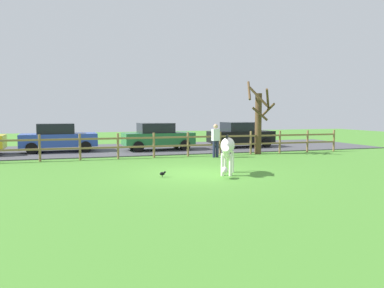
{
  "coord_description": "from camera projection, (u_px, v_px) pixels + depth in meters",
  "views": [
    {
      "loc": [
        -3.85,
        -12.56,
        2.18
      ],
      "look_at": [
        0.3,
        1.45,
        0.94
      ],
      "focal_mm": 34.08,
      "sensor_mm": 36.0,
      "label": 1
    }
  ],
  "objects": [
    {
      "name": "ground_plane",
      "position": [
        195.0,
        173.0,
        13.27
      ],
      "size": [
        60.0,
        60.0,
        0.0
      ],
      "primitive_type": "plane",
      "color": "#47842D"
    },
    {
      "name": "parking_asphalt",
      "position": [
        151.0,
        148.0,
        22.16
      ],
      "size": [
        28.0,
        7.4,
        0.05
      ],
      "primitive_type": "cube",
      "color": "#47474C",
      "rests_on": "ground_plane"
    },
    {
      "name": "paddock_fence",
      "position": [
        154.0,
        143.0,
        17.82
      ],
      "size": [
        20.92,
        0.11,
        1.22
      ],
      "color": "olive",
      "rests_on": "ground_plane"
    },
    {
      "name": "bare_tree",
      "position": [
        259.0,
        119.0,
        19.32
      ],
      "size": [
        1.46,
        1.44,
        3.9
      ],
      "color": "#513A23",
      "rests_on": "ground_plane"
    },
    {
      "name": "zebra",
      "position": [
        227.0,
        149.0,
        12.89
      ],
      "size": [
        1.14,
        1.76,
        1.41
      ],
      "color": "white",
      "rests_on": "ground_plane"
    },
    {
      "name": "crow_on_grass",
      "position": [
        163.0,
        173.0,
        12.39
      ],
      "size": [
        0.22,
        0.1,
        0.2
      ],
      "color": "black",
      "rests_on": "ground_plane"
    },
    {
      "name": "parked_car_black",
      "position": [
        240.0,
        134.0,
        22.84
      ],
      "size": [
        4.12,
        2.13,
        1.56
      ],
      "color": "black",
      "rests_on": "parking_asphalt"
    },
    {
      "name": "parked_car_green",
      "position": [
        158.0,
        136.0,
        21.01
      ],
      "size": [
        4.11,
        2.12,
        1.56
      ],
      "color": "#236B38",
      "rests_on": "parking_asphalt"
    },
    {
      "name": "parked_car_blue",
      "position": [
        58.0,
        137.0,
        20.07
      ],
      "size": [
        4.09,
        2.07,
        1.56
      ],
      "color": "#2D4CAD",
      "rests_on": "parking_asphalt"
    },
    {
      "name": "visitor_near_fence",
      "position": [
        216.0,
        139.0,
        17.88
      ],
      "size": [
        0.39,
        0.28,
        1.64
      ],
      "color": "#232847",
      "rests_on": "ground_plane"
    }
  ]
}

